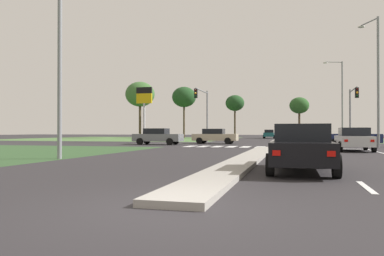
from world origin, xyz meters
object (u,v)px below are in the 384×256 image
(traffic_signal_far_right, at_px, (353,105))
(car_silver_fifth, at_px, (354,139))
(car_beige_third, at_px, (215,136))
(treeline_third, at_px, (235,103))
(fuel_price_totem, at_px, (144,102))
(car_black_seventh, at_px, (302,147))
(car_navy_sixth, at_px, (352,137))
(treeline_near, at_px, (140,94))
(car_teal_near, at_px, (269,134))
(car_grey_second, at_px, (158,136))
(traffic_signal_far_left, at_px, (203,105))
(street_lamp_third, at_px, (341,97))
(street_lamp_near, at_px, (59,50))
(street_lamp_second, at_px, (377,75))
(treeline_second, at_px, (184,97))
(treeline_fourth, at_px, (299,106))

(traffic_signal_far_right, bearing_deg, car_silver_fifth, -97.73)
(car_beige_third, distance_m, treeline_third, 32.94)
(fuel_price_totem, bearing_deg, car_black_seventh, -59.11)
(car_navy_sixth, xyz_separation_m, treeline_near, (-33.10, 33.94, 7.53))
(traffic_signal_far_right, bearing_deg, car_teal_near, 109.03)
(treeline_third, bearing_deg, car_navy_sixth, -67.28)
(car_grey_second, xyz_separation_m, fuel_price_totem, (-3.71, 5.79, 3.73))
(treeline_third, bearing_deg, traffic_signal_far_right, -61.19)
(traffic_signal_far_right, bearing_deg, car_black_seventh, -100.82)
(car_grey_second, distance_m, car_navy_sixth, 17.01)
(traffic_signal_far_left, bearing_deg, traffic_signal_far_right, 1.03)
(car_grey_second, distance_m, street_lamp_third, 28.95)
(traffic_signal_far_left, distance_m, fuel_price_totem, 6.62)
(street_lamp_near, relative_size, fuel_price_totem, 1.43)
(car_teal_near, bearing_deg, street_lamp_second, 106.10)
(car_teal_near, relative_size, traffic_signal_far_left, 0.77)
(car_grey_second, relative_size, street_lamp_near, 0.52)
(car_silver_fifth, distance_m, traffic_signal_far_right, 15.06)
(street_lamp_third, distance_m, treeline_second, 30.96)
(traffic_signal_far_right, height_order, fuel_price_totem, fuel_price_totem)
(car_black_seventh, xyz_separation_m, street_lamp_near, (-10.44, 2.75, 4.18))
(car_teal_near, xyz_separation_m, car_black_seventh, (4.47, -57.09, -0.04))
(car_navy_sixth, bearing_deg, car_teal_near, 14.04)
(street_lamp_third, bearing_deg, street_lamp_near, -112.17)
(car_teal_near, relative_size, treeline_third, 0.57)
(traffic_signal_far_left, xyz_separation_m, street_lamp_near, (-0.67, -25.37, 0.85))
(car_grey_second, height_order, street_lamp_third, street_lamp_third)
(car_grey_second, relative_size, treeline_third, 0.58)
(street_lamp_near, bearing_deg, treeline_second, 100.49)
(treeline_near, bearing_deg, treeline_second, 20.59)
(street_lamp_third, xyz_separation_m, treeline_third, (-16.73, 14.75, 0.44))
(treeline_fourth, bearing_deg, car_navy_sixth, -84.03)
(car_navy_sixth, height_order, treeline_fourth, treeline_fourth)
(car_teal_near, xyz_separation_m, street_lamp_third, (10.45, -14.02, 5.20))
(car_grey_second, relative_size, treeline_near, 0.43)
(car_black_seventh, bearing_deg, treeline_third, 100.53)
(traffic_signal_far_left, height_order, treeline_near, treeline_near)
(car_beige_third, bearing_deg, treeline_near, -145.37)
(traffic_signal_far_right, relative_size, treeline_third, 0.70)
(car_grey_second, relative_size, car_beige_third, 1.02)
(car_grey_second, distance_m, treeline_third, 36.80)
(car_silver_fifth, xyz_separation_m, treeline_near, (-32.14, 41.76, 7.57))
(treeline_near, distance_m, treeline_second, 8.48)
(street_lamp_near, distance_m, treeline_third, 55.08)
(car_grey_second, bearing_deg, traffic_signal_far_right, 110.94)
(car_beige_third, height_order, traffic_signal_far_left, traffic_signal_far_left)
(car_silver_fifth, xyz_separation_m, treeline_fourth, (-2.73, 43.07, 4.97))
(car_navy_sixth, distance_m, traffic_signal_far_right, 7.52)
(car_silver_fifth, bearing_deg, treeline_fourth, 93.62)
(traffic_signal_far_right, xyz_separation_m, treeline_second, (-26.20, 30.13, 4.00))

